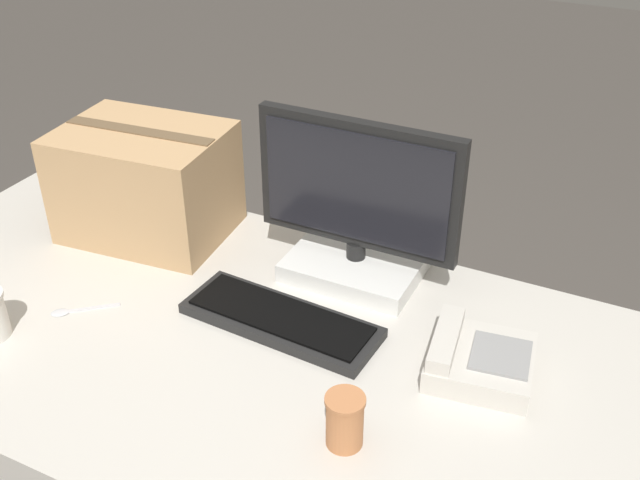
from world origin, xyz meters
TOP-DOWN VIEW (x-y plane):
  - office_desk at (0.00, 0.00)m, footprint 1.80×0.90m
  - monitor at (0.14, 0.31)m, footprint 0.47×0.23m
  - keyboard at (0.08, 0.07)m, footprint 0.43×0.17m
  - desk_phone at (0.49, 0.11)m, footprint 0.22×0.21m
  - paper_cup_right at (0.33, -0.17)m, footprint 0.07×0.07m
  - spoon at (-0.35, -0.09)m, footprint 0.12×0.11m
  - cardboard_box at (-0.40, 0.27)m, footprint 0.42×0.33m

SIDE VIEW (x-z plane):
  - office_desk at x=0.00m, z-range 0.00..0.74m
  - spoon at x=-0.35m, z-range 0.74..0.74m
  - keyboard at x=0.08m, z-range 0.74..0.76m
  - desk_phone at x=0.49m, z-range 0.73..0.80m
  - paper_cup_right at x=0.33m, z-range 0.74..0.84m
  - cardboard_box at x=-0.40m, z-range 0.73..1.01m
  - monitor at x=0.14m, z-range 0.69..1.07m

